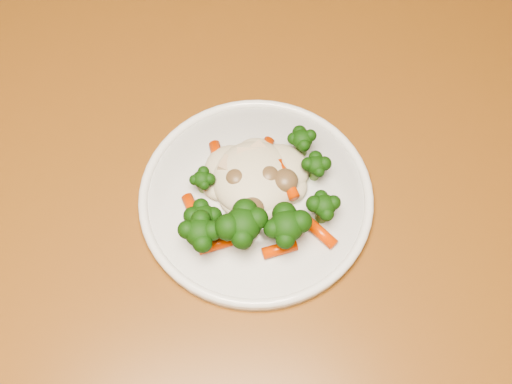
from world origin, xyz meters
TOP-DOWN VIEW (x-y plane):
  - dining_table at (0.11, -0.08)m, footprint 1.25×1.01m
  - plate at (0.02, -0.18)m, footprint 0.25×0.25m
  - meal at (0.01, -0.19)m, footprint 0.17×0.15m

SIDE VIEW (x-z plane):
  - dining_table at x=0.11m, z-range 0.26..1.01m
  - plate at x=0.02m, z-range 0.75..0.76m
  - meal at x=0.01m, z-range 0.76..0.81m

